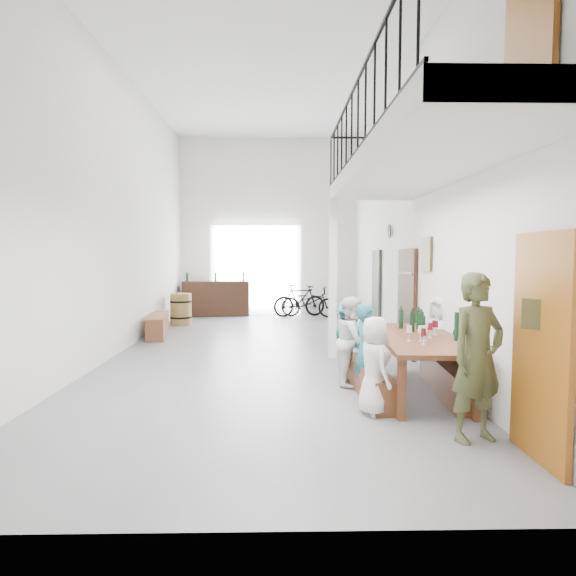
{
  "coord_description": "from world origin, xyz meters",
  "views": [
    {
      "loc": [
        0.32,
        -9.16,
        1.89
      ],
      "look_at": [
        0.48,
        -0.5,
        1.29
      ],
      "focal_mm": 30.0,
      "sensor_mm": 36.0,
      "label": 1
    }
  ],
  "objects_px": {
    "serving_counter": "(216,299)",
    "bicycle_near": "(309,302)",
    "oak_barrel": "(181,309)",
    "host_standing": "(477,357)",
    "tasting_table": "(418,342)",
    "bench_inner": "(369,381)",
    "side_bench": "(158,325)"
  },
  "relations": [
    {
      "from": "serving_counter",
      "to": "bicycle_near",
      "type": "bearing_deg",
      "value": -14.66
    },
    {
      "from": "oak_barrel",
      "to": "serving_counter",
      "type": "xyz_separation_m",
      "value": [
        0.68,
        1.93,
        0.11
      ]
    },
    {
      "from": "host_standing",
      "to": "bicycle_near",
      "type": "relative_size",
      "value": 0.99
    },
    {
      "from": "tasting_table",
      "to": "oak_barrel",
      "type": "xyz_separation_m",
      "value": [
        -4.51,
        6.48,
        -0.28
      ]
    },
    {
      "from": "oak_barrel",
      "to": "bicycle_near",
      "type": "distance_m",
      "value": 3.88
    },
    {
      "from": "oak_barrel",
      "to": "bench_inner",
      "type": "bearing_deg",
      "value": -59.67
    },
    {
      "from": "oak_barrel",
      "to": "host_standing",
      "type": "distance_m",
      "value": 9.37
    },
    {
      "from": "bench_inner",
      "to": "side_bench",
      "type": "bearing_deg",
      "value": 127.09
    },
    {
      "from": "side_bench",
      "to": "serving_counter",
      "type": "xyz_separation_m",
      "value": [
        0.87,
        3.67,
        0.29
      ]
    },
    {
      "from": "host_standing",
      "to": "bicycle_near",
      "type": "distance_m",
      "value": 9.78
    },
    {
      "from": "host_standing",
      "to": "bicycle_near",
      "type": "height_order",
      "value": "host_standing"
    },
    {
      "from": "host_standing",
      "to": "tasting_table",
      "type": "bearing_deg",
      "value": 73.5
    },
    {
      "from": "side_bench",
      "to": "bench_inner",
      "type": "bearing_deg",
      "value": -50.15
    },
    {
      "from": "serving_counter",
      "to": "host_standing",
      "type": "relative_size",
      "value": 1.18
    },
    {
      "from": "bicycle_near",
      "to": "serving_counter",
      "type": "bearing_deg",
      "value": 95.26
    },
    {
      "from": "serving_counter",
      "to": "oak_barrel",
      "type": "bearing_deg",
      "value": -117.08
    },
    {
      "from": "serving_counter",
      "to": "host_standing",
      "type": "xyz_separation_m",
      "value": [
        3.95,
        -10.06,
        0.33
      ]
    },
    {
      "from": "side_bench",
      "to": "oak_barrel",
      "type": "height_order",
      "value": "oak_barrel"
    },
    {
      "from": "tasting_table",
      "to": "host_standing",
      "type": "xyz_separation_m",
      "value": [
        0.12,
        -1.65,
        0.15
      ]
    },
    {
      "from": "side_bench",
      "to": "host_standing",
      "type": "relative_size",
      "value": 1.02
    },
    {
      "from": "serving_counter",
      "to": "bicycle_near",
      "type": "distance_m",
      "value": 2.89
    },
    {
      "from": "bench_inner",
      "to": "bicycle_near",
      "type": "height_order",
      "value": "bicycle_near"
    },
    {
      "from": "side_bench",
      "to": "bicycle_near",
      "type": "height_order",
      "value": "bicycle_near"
    },
    {
      "from": "bench_inner",
      "to": "side_bench",
      "type": "height_order",
      "value": "side_bench"
    },
    {
      "from": "bench_inner",
      "to": "oak_barrel",
      "type": "bearing_deg",
      "value": 117.56
    },
    {
      "from": "serving_counter",
      "to": "bicycle_near",
      "type": "xyz_separation_m",
      "value": [
        2.87,
        -0.35,
        -0.08
      ]
    },
    {
      "from": "tasting_table",
      "to": "serving_counter",
      "type": "bearing_deg",
      "value": 117.42
    },
    {
      "from": "serving_counter",
      "to": "bicycle_near",
      "type": "height_order",
      "value": "serving_counter"
    },
    {
      "from": "oak_barrel",
      "to": "host_standing",
      "type": "bearing_deg",
      "value": -60.32
    },
    {
      "from": "tasting_table",
      "to": "oak_barrel",
      "type": "height_order",
      "value": "oak_barrel"
    },
    {
      "from": "oak_barrel",
      "to": "host_standing",
      "type": "height_order",
      "value": "host_standing"
    },
    {
      "from": "oak_barrel",
      "to": "bicycle_near",
      "type": "height_order",
      "value": "bicycle_near"
    }
  ]
}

